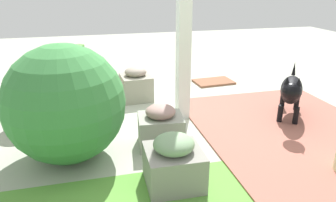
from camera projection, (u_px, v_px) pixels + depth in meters
name	position (u px, v px, depth m)	size (l,w,h in m)	color
ground_plane	(196.00, 115.00, 3.66)	(12.00, 12.00, 0.00)	#A7AB98
brick_path	(294.00, 133.00, 3.21)	(1.80, 2.40, 0.02)	#A15E4F
porch_pillar	(184.00, 3.00, 3.18)	(0.13, 0.13, 2.46)	white
stone_planter_nearest	(136.00, 85.00, 4.09)	(0.39, 0.42, 0.43)	gray
stone_planter_mid	(161.00, 127.00, 2.94)	(0.44, 0.38, 0.40)	gray
stone_planter_far	(174.00, 162.00, 2.37)	(0.42, 0.41, 0.41)	gray
round_shrub	(65.00, 104.00, 2.63)	(0.99, 0.99, 0.99)	#3A803F
terracotta_pot_broad	(33.00, 98.00, 3.38)	(0.45, 0.45, 0.49)	#9D5637
terracotta_pot_tall	(82.00, 85.00, 3.85)	(0.25, 0.25, 0.75)	#B65C44
dog	(291.00, 90.00, 3.45)	(0.62, 0.76, 0.57)	black
doormat	(214.00, 82.00, 4.79)	(0.56, 0.37, 0.03)	#8E593F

